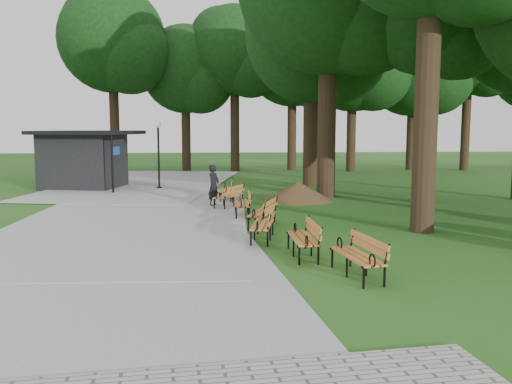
{
  "coord_description": "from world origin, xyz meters",
  "views": [
    {
      "loc": [
        -1.09,
        -15.66,
        3.14
      ],
      "look_at": [
        0.19,
        0.98,
        1.1
      ],
      "focal_mm": 37.68,
      "sensor_mm": 36.0,
      "label": 1
    }
  ],
  "objects": [
    {
      "name": "bench_5",
      "position": [
        -0.56,
        5.19,
        0.44
      ],
      "size": [
        1.43,
        1.98,
        0.88
      ],
      "primitive_type": null,
      "rotation": [
        0.0,
        0.0,
        -2.04
      ],
      "color": "#C5722D",
      "rests_on": "ground"
    },
    {
      "name": "path",
      "position": [
        -4.0,
        3.0,
        0.03
      ],
      "size": [
        12.0,
        38.0,
        0.06
      ],
      "primitive_type": "cube",
      "color": "#969699",
      "rests_on": "ground"
    },
    {
      "name": "lawn_tree_4",
      "position": [
        3.95,
        12.46,
        7.71
      ],
      "size": [
        6.85,
        6.85,
        11.19
      ],
      "color": "black",
      "rests_on": "ground"
    },
    {
      "name": "tree_backdrop",
      "position": [
        7.16,
        22.45,
        8.23
      ],
      "size": [
        37.42,
        9.03,
        16.45
      ],
      "primitive_type": null,
      "color": "black",
      "rests_on": "ground"
    },
    {
      "name": "bench_0",
      "position": [
        1.86,
        -4.87,
        0.44
      ],
      "size": [
        0.94,
        1.98,
        0.88
      ],
      "primitive_type": null,
      "rotation": [
        0.0,
        0.0,
        -1.41
      ],
      "color": "#C5722D",
      "rests_on": "ground"
    },
    {
      "name": "lamp_post",
      "position": [
        -3.9,
        11.62,
        2.42
      ],
      "size": [
        0.32,
        0.32,
        3.4
      ],
      "color": "black",
      "rests_on": "ground"
    },
    {
      "name": "bench_4",
      "position": [
        -0.14,
        3.04,
        0.44
      ],
      "size": [
        0.69,
        1.92,
        0.88
      ],
      "primitive_type": null,
      "rotation": [
        0.0,
        0.0,
        -1.6
      ],
      "color": "#C5722D",
      "rests_on": "ground"
    },
    {
      "name": "bench_2",
      "position": [
        0.21,
        -1.1,
        0.44
      ],
      "size": [
        0.99,
        1.99,
        0.88
      ],
      "primitive_type": null,
      "rotation": [
        0.0,
        0.0,
        -1.76
      ],
      "color": "#C5722D",
      "rests_on": "ground"
    },
    {
      "name": "bench_1",
      "position": [
        1.02,
        -3.01,
        0.44
      ],
      "size": [
        0.67,
        1.91,
        0.88
      ],
      "primitive_type": null,
      "rotation": [
        0.0,
        0.0,
        -1.56
      ],
      "color": "#C5722D",
      "rests_on": "ground"
    },
    {
      "name": "ground",
      "position": [
        0.0,
        0.0,
        0.0
      ],
      "size": [
        100.0,
        100.0,
        0.0
      ],
      "primitive_type": "plane",
      "color": "#205217",
      "rests_on": "ground"
    },
    {
      "name": "bench_6",
      "position": [
        -0.63,
        7.17,
        0.44
      ],
      "size": [
        0.71,
        1.92,
        0.88
      ],
      "primitive_type": null,
      "rotation": [
        0.0,
        0.0,
        -1.61
      ],
      "color": "#C5722D",
      "rests_on": "ground"
    },
    {
      "name": "person",
      "position": [
        -1.14,
        5.49,
        0.82
      ],
      "size": [
        0.64,
        0.72,
        1.64
      ],
      "primitive_type": "imported",
      "rotation": [
        0.0,
        0.0,
        1.04
      ],
      "color": "black",
      "rests_on": "ground"
    },
    {
      "name": "lawn_tree_1",
      "position": [
        7.53,
        5.86,
        7.9
      ],
      "size": [
        5.58,
        5.58,
        10.75
      ],
      "color": "black",
      "rests_on": "ground"
    },
    {
      "name": "kiosk",
      "position": [
        -7.8,
        12.39,
        1.47
      ],
      "size": [
        5.48,
        5.02,
        2.93
      ],
      "primitive_type": null,
      "rotation": [
        0.0,
        0.0,
        -0.23
      ],
      "color": "black",
      "rests_on": "ground"
    },
    {
      "name": "dirt_mound",
      "position": [
        2.41,
        6.64,
        0.42
      ],
      "size": [
        2.51,
        2.51,
        0.84
      ],
      "primitive_type": "cone",
      "color": "#47301C",
      "rests_on": "ground"
    },
    {
      "name": "bench_3",
      "position": [
        0.38,
        0.98,
        0.44
      ],
      "size": [
        1.23,
        2.0,
        0.88
      ],
      "primitive_type": null,
      "rotation": [
        0.0,
        0.0,
        -1.91
      ],
      "color": "#C5722D",
      "rests_on": "ground"
    }
  ]
}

